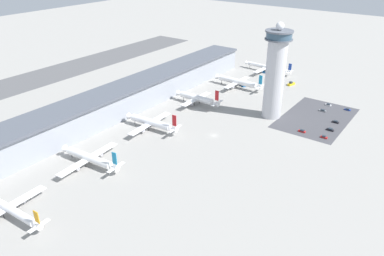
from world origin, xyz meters
TOP-DOWN VIEW (x-y plane):
  - ground_plane at (0.00, 0.00)m, footprint 1000.00×1000.00m
  - terminal_building at (0.00, 70.00)m, footprint 252.11×25.00m
  - runway_strip at (0.00, 181.24)m, footprint 378.17×44.00m
  - control_tower at (46.35, -15.59)m, footprint 17.21×17.21m
  - parking_lot_surface at (61.48, -41.27)m, footprint 64.00×40.00m
  - airplane_gate_alpha at (-113.75, 30.24)m, footprint 37.43×43.70m
  - airplane_gate_bravo at (-66.20, 34.39)m, footprint 39.89×38.69m
  - airplane_gate_charlie at (-15.67, 36.44)m, footprint 38.22×37.93m
  - airplane_gate_delta at (33.45, 36.34)m, footprint 31.74×36.01m
  - airplane_gate_echo at (81.74, 30.35)m, footprint 33.58×42.20m
  - airplane_gate_foxtrot at (132.74, 29.25)m, footprint 38.50×46.02m
  - service_truck_catering at (112.50, -2.33)m, footprint 7.40×4.33m
  - service_truck_fuel at (129.16, 27.88)m, footprint 2.65×8.28m
  - service_truck_baggage at (92.91, 3.30)m, footprint 4.59×6.62m
  - service_truck_water at (87.27, 28.77)m, footprint 5.58×6.72m
  - car_white_wagon at (36.16, -55.01)m, footprint 1.87×4.08m
  - car_black_suv at (74.80, -41.15)m, footprint 2.04×4.85m
  - car_silver_sedan at (87.51, -40.94)m, footprint 1.89×4.20m
  - car_green_van at (36.01, -41.41)m, footprint 1.86×4.47m
  - car_red_hatchback at (86.87, -54.54)m, footprint 1.85×4.24m
  - car_maroon_suv at (48.17, -54.83)m, footprint 2.05×4.61m
  - car_yellow_taxi at (61.42, -54.07)m, footprint 1.82×4.35m

SIDE VIEW (x-z plane):
  - ground_plane at x=0.00m, z-range 0.00..0.00m
  - runway_strip at x=0.00m, z-range 0.00..0.01m
  - parking_lot_surface at x=61.48m, z-range 0.00..0.01m
  - car_red_hatchback at x=86.87m, z-range -0.16..1.22m
  - car_black_suv at x=74.80m, z-range -0.16..1.26m
  - car_silver_sedan at x=87.51m, z-range -0.16..1.27m
  - car_green_van at x=36.01m, z-range -0.16..1.29m
  - car_white_wagon at x=36.16m, z-range -0.17..1.33m
  - car_yellow_taxi at x=61.42m, z-range -0.17..1.39m
  - car_maroon_suv at x=48.17m, z-range -0.18..1.41m
  - service_truck_baggage at x=92.91m, z-range -0.38..2.04m
  - service_truck_water at x=87.27m, z-range -0.41..2.26m
  - service_truck_fuel at x=129.16m, z-range -0.45..2.48m
  - service_truck_catering at x=112.50m, z-range -0.47..2.66m
  - airplane_gate_alpha at x=-113.75m, z-range -1.67..9.53m
  - airplane_gate_bravo at x=-66.20m, z-range -2.44..10.42m
  - airplane_gate_foxtrot at x=132.74m, z-range -1.53..10.34m
  - airplane_gate_charlie at x=-15.67m, z-range -2.43..11.28m
  - airplane_gate_delta at x=33.45m, z-range -2.42..11.94m
  - airplane_gate_echo at x=81.74m, z-range -2.34..11.91m
  - terminal_building at x=0.00m, z-range 0.10..18.42m
  - control_tower at x=46.35m, z-range -0.40..61.87m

